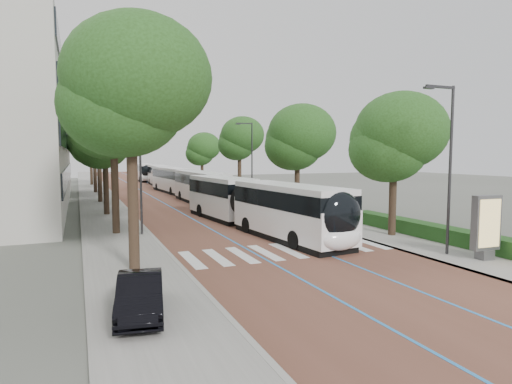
% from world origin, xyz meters
% --- Properties ---
extents(ground, '(160.00, 160.00, 0.00)m').
position_xyz_m(ground, '(0.00, 0.00, 0.00)').
color(ground, '#51544C').
rests_on(ground, ground).
extents(road, '(11.00, 140.00, 0.02)m').
position_xyz_m(road, '(0.00, 40.00, 0.01)').
color(road, brown).
rests_on(road, ground).
extents(sidewalk_left, '(4.00, 140.00, 0.12)m').
position_xyz_m(sidewalk_left, '(-7.50, 40.00, 0.06)').
color(sidewalk_left, gray).
rests_on(sidewalk_left, ground).
extents(sidewalk_right, '(4.00, 140.00, 0.12)m').
position_xyz_m(sidewalk_right, '(7.50, 40.00, 0.06)').
color(sidewalk_right, gray).
rests_on(sidewalk_right, ground).
extents(kerb_left, '(0.20, 140.00, 0.14)m').
position_xyz_m(kerb_left, '(-5.60, 40.00, 0.06)').
color(kerb_left, gray).
rests_on(kerb_left, ground).
extents(kerb_right, '(0.20, 140.00, 0.14)m').
position_xyz_m(kerb_right, '(5.60, 40.00, 0.06)').
color(kerb_right, gray).
rests_on(kerb_right, ground).
extents(zebra_crossing, '(10.55, 3.60, 0.01)m').
position_xyz_m(zebra_crossing, '(0.20, 1.00, 0.03)').
color(zebra_crossing, silver).
rests_on(zebra_crossing, ground).
extents(lane_line_left, '(0.12, 126.00, 0.01)m').
position_xyz_m(lane_line_left, '(-1.60, 40.00, 0.02)').
color(lane_line_left, '#287CC9').
rests_on(lane_line_left, road).
extents(lane_line_right, '(0.12, 126.00, 0.01)m').
position_xyz_m(lane_line_right, '(1.60, 40.00, 0.02)').
color(lane_line_right, '#287CC9').
rests_on(lane_line_right, road).
extents(hedge, '(1.20, 14.00, 0.80)m').
position_xyz_m(hedge, '(9.10, 0.00, 0.52)').
color(hedge, '#214919').
rests_on(hedge, sidewalk_right).
extents(streetlight_near, '(1.82, 0.20, 8.00)m').
position_xyz_m(streetlight_near, '(6.62, -3.00, 4.82)').
color(streetlight_near, '#2F2F31').
rests_on(streetlight_near, sidewalk_right).
extents(streetlight_far, '(1.82, 0.20, 8.00)m').
position_xyz_m(streetlight_far, '(6.62, 22.00, 4.82)').
color(streetlight_far, '#2F2F31').
rests_on(streetlight_far, sidewalk_right).
extents(lamp_post_left, '(0.14, 0.14, 8.00)m').
position_xyz_m(lamp_post_left, '(-6.10, 8.00, 4.12)').
color(lamp_post_left, '#2F2F31').
rests_on(lamp_post_left, sidewalk_left).
extents(trees_left, '(6.37, 61.11, 10.04)m').
position_xyz_m(trees_left, '(-7.50, 26.53, 6.80)').
color(trees_left, black).
rests_on(trees_left, ground).
extents(trees_right, '(5.77, 47.17, 8.68)m').
position_xyz_m(trees_right, '(7.70, 19.90, 5.96)').
color(trees_right, black).
rests_on(trees_right, ground).
extents(lead_bus, '(4.34, 18.55, 3.20)m').
position_xyz_m(lead_bus, '(1.19, 7.33, 1.63)').
color(lead_bus, black).
rests_on(lead_bus, ground).
extents(bus_queued_0, '(2.78, 12.45, 3.20)m').
position_xyz_m(bus_queued_0, '(1.88, 23.14, 1.62)').
color(bus_queued_0, white).
rests_on(bus_queued_0, ground).
extents(bus_queued_1, '(3.29, 12.53, 3.20)m').
position_xyz_m(bus_queued_1, '(1.88, 36.84, 1.62)').
color(bus_queued_1, white).
rests_on(bus_queued_1, ground).
extents(bus_queued_2, '(3.00, 12.49, 3.20)m').
position_xyz_m(bus_queued_2, '(2.48, 49.64, 1.62)').
color(bus_queued_2, white).
rests_on(bus_queued_2, ground).
extents(bus_queued_3, '(2.77, 12.45, 3.20)m').
position_xyz_m(bus_queued_3, '(1.97, 63.48, 1.62)').
color(bus_queued_3, white).
rests_on(bus_queued_3, ground).
extents(ad_panel, '(1.44, 0.59, 2.95)m').
position_xyz_m(ad_panel, '(7.54, -4.48, 1.67)').
color(ad_panel, '#59595B').
rests_on(ad_panel, sidewalk_right).
extents(parked_car, '(1.87, 3.89, 1.23)m').
position_xyz_m(parked_car, '(-7.99, -5.40, 0.74)').
color(parked_car, black).
rests_on(parked_car, sidewalk_left).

